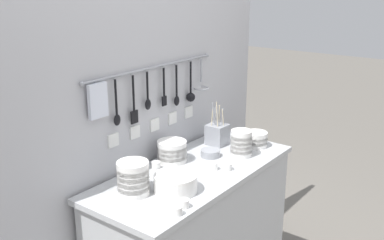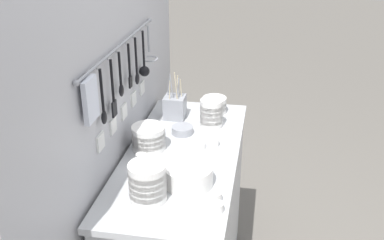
{
  "view_description": "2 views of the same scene",
  "coord_description": "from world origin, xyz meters",
  "px_view_note": "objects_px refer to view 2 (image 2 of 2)",
  "views": [
    {
      "loc": [
        -1.8,
        -1.34,
        1.96
      ],
      "look_at": [
        -0.04,
        -0.01,
        1.25
      ],
      "focal_mm": 42.0,
      "sensor_mm": 36.0,
      "label": 1
    },
    {
      "loc": [
        -1.89,
        -0.38,
        2.05
      ],
      "look_at": [
        0.06,
        -0.04,
        1.11
      ],
      "focal_mm": 42.0,
      "sensor_mm": 36.0,
      "label": 2
    }
  ],
  "objects_px": {
    "cup_centre": "(216,197)",
    "cup_beside_plates": "(141,158)",
    "bowl_stack_nested_right": "(214,105)",
    "cup_by_caddy": "(218,207)",
    "cup_edge_far": "(214,142)",
    "bowl_stack_back_corner": "(148,182)",
    "steel_mixing_bowl": "(182,130)",
    "bowl_stack_tall_left": "(211,113)",
    "cutlery_caddy": "(175,107)",
    "cup_back_right": "(201,145)",
    "bowl_stack_short_front": "(149,138)",
    "plate_stack": "(189,175)"
  },
  "relations": [
    {
      "from": "cup_centre",
      "to": "cup_beside_plates",
      "type": "xyz_separation_m",
      "value": [
        0.25,
        0.39,
        0.0
      ]
    },
    {
      "from": "bowl_stack_nested_right",
      "to": "cup_by_caddy",
      "type": "distance_m",
      "value": 0.96
    },
    {
      "from": "cup_edge_far",
      "to": "bowl_stack_back_corner",
      "type": "bearing_deg",
      "value": 157.91
    },
    {
      "from": "cup_beside_plates",
      "to": "steel_mixing_bowl",
      "type": "bearing_deg",
      "value": -22.82
    },
    {
      "from": "bowl_stack_nested_right",
      "to": "bowl_stack_tall_left",
      "type": "distance_m",
      "value": 0.19
    },
    {
      "from": "cutlery_caddy",
      "to": "cup_back_right",
      "type": "height_order",
      "value": "cutlery_caddy"
    },
    {
      "from": "cup_back_right",
      "to": "bowl_stack_short_front",
      "type": "bearing_deg",
      "value": 100.11
    },
    {
      "from": "bowl_stack_short_front",
      "to": "bowl_stack_back_corner",
      "type": "height_order",
      "value": "bowl_stack_back_corner"
    },
    {
      "from": "steel_mixing_bowl",
      "to": "cup_edge_far",
      "type": "height_order",
      "value": "same"
    },
    {
      "from": "cup_centre",
      "to": "bowl_stack_short_front",
      "type": "bearing_deg",
      "value": 45.14
    },
    {
      "from": "bowl_stack_short_front",
      "to": "cup_back_right",
      "type": "relative_size",
      "value": 3.44
    },
    {
      "from": "bowl_stack_tall_left",
      "to": "steel_mixing_bowl",
      "type": "bearing_deg",
      "value": 128.95
    },
    {
      "from": "bowl_stack_nested_right",
      "to": "bowl_stack_back_corner",
      "type": "relative_size",
      "value": 0.84
    },
    {
      "from": "bowl_stack_nested_right",
      "to": "bowl_stack_back_corner",
      "type": "xyz_separation_m",
      "value": [
        -0.92,
        0.15,
        0.04
      ]
    },
    {
      "from": "plate_stack",
      "to": "cup_beside_plates",
      "type": "distance_m",
      "value": 0.3
    },
    {
      "from": "bowl_stack_nested_right",
      "to": "plate_stack",
      "type": "xyz_separation_m",
      "value": [
        -0.77,
        0.01,
        -0.0
      ]
    },
    {
      "from": "plate_stack",
      "to": "cup_centre",
      "type": "relative_size",
      "value": 4.39
    },
    {
      "from": "plate_stack",
      "to": "cup_back_right",
      "type": "relative_size",
      "value": 4.39
    },
    {
      "from": "cup_centre",
      "to": "cup_edge_far",
      "type": "distance_m",
      "value": 0.48
    },
    {
      "from": "bowl_stack_nested_right",
      "to": "bowl_stack_back_corner",
      "type": "bearing_deg",
      "value": 170.44
    },
    {
      "from": "bowl_stack_nested_right",
      "to": "steel_mixing_bowl",
      "type": "height_order",
      "value": "bowl_stack_nested_right"
    },
    {
      "from": "cutlery_caddy",
      "to": "bowl_stack_back_corner",
      "type": "bearing_deg",
      "value": -175.84
    },
    {
      "from": "bowl_stack_nested_right",
      "to": "cup_centre",
      "type": "height_order",
      "value": "bowl_stack_nested_right"
    },
    {
      "from": "bowl_stack_nested_right",
      "to": "cup_beside_plates",
      "type": "xyz_separation_m",
      "value": [
        -0.63,
        0.27,
        -0.03
      ]
    },
    {
      "from": "bowl_stack_short_front",
      "to": "cup_edge_far",
      "type": "distance_m",
      "value": 0.33
    },
    {
      "from": "bowl_stack_nested_right",
      "to": "cup_back_right",
      "type": "bearing_deg",
      "value": 178.71
    },
    {
      "from": "plate_stack",
      "to": "cup_centre",
      "type": "height_order",
      "value": "plate_stack"
    },
    {
      "from": "bowl_stack_back_corner",
      "to": "cup_edge_far",
      "type": "height_order",
      "value": "bowl_stack_back_corner"
    },
    {
      "from": "steel_mixing_bowl",
      "to": "cutlery_caddy",
      "type": "height_order",
      "value": "cutlery_caddy"
    },
    {
      "from": "cup_by_caddy",
      "to": "cup_edge_far",
      "type": "bearing_deg",
      "value": 8.86
    },
    {
      "from": "steel_mixing_bowl",
      "to": "cup_beside_plates",
      "type": "xyz_separation_m",
      "value": [
        -0.32,
        0.14,
        -0.0
      ]
    },
    {
      "from": "bowl_stack_tall_left",
      "to": "bowl_stack_back_corner",
      "type": "relative_size",
      "value": 0.94
    },
    {
      "from": "cup_centre",
      "to": "cup_edge_far",
      "type": "xyz_separation_m",
      "value": [
        0.47,
        0.07,
        0.0
      ]
    },
    {
      "from": "steel_mixing_bowl",
      "to": "cup_edge_far",
      "type": "bearing_deg",
      "value": -119.63
    },
    {
      "from": "bowl_stack_short_front",
      "to": "cup_by_caddy",
      "type": "distance_m",
      "value": 0.61
    },
    {
      "from": "cutlery_caddy",
      "to": "cup_centre",
      "type": "distance_m",
      "value": 0.84
    },
    {
      "from": "bowl_stack_short_front",
      "to": "cup_beside_plates",
      "type": "distance_m",
      "value": 0.14
    },
    {
      "from": "cup_by_caddy",
      "to": "bowl_stack_nested_right",
      "type": "bearing_deg",
      "value": 8.23
    },
    {
      "from": "bowl_stack_short_front",
      "to": "cup_edge_far",
      "type": "height_order",
      "value": "bowl_stack_short_front"
    },
    {
      "from": "bowl_stack_tall_left",
      "to": "plate_stack",
      "type": "height_order",
      "value": "bowl_stack_tall_left"
    },
    {
      "from": "cup_by_caddy",
      "to": "steel_mixing_bowl",
      "type": "bearing_deg",
      "value": 22.62
    },
    {
      "from": "plate_stack",
      "to": "cup_edge_far",
      "type": "distance_m",
      "value": 0.37
    },
    {
      "from": "cutlery_caddy",
      "to": "cup_centre",
      "type": "bearing_deg",
      "value": -156.43
    },
    {
      "from": "cup_beside_plates",
      "to": "cup_edge_far",
      "type": "distance_m",
      "value": 0.39
    },
    {
      "from": "bowl_stack_tall_left",
      "to": "cup_edge_far",
      "type": "xyz_separation_m",
      "value": [
        -0.22,
        -0.05,
        -0.06
      ]
    },
    {
      "from": "bowl_stack_back_corner",
      "to": "plate_stack",
      "type": "xyz_separation_m",
      "value": [
        0.14,
        -0.14,
        -0.04
      ]
    },
    {
      "from": "cup_edge_far",
      "to": "cup_back_right",
      "type": "bearing_deg",
      "value": 122.96
    },
    {
      "from": "cup_edge_far",
      "to": "cup_centre",
      "type": "bearing_deg",
      "value": -171.69
    },
    {
      "from": "bowl_stack_back_corner",
      "to": "cup_edge_far",
      "type": "xyz_separation_m",
      "value": [
        0.51,
        -0.21,
        -0.06
      ]
    },
    {
      "from": "cup_back_right",
      "to": "cup_by_caddy",
      "type": "bearing_deg",
      "value": -163.62
    }
  ]
}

